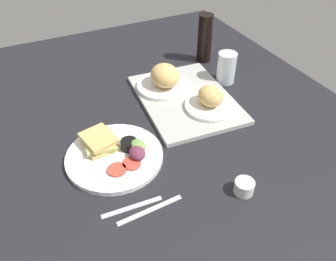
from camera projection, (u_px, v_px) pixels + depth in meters
The scene contains 10 objects.
ground_plane at pixel (157, 142), 112.23cm from camera, with size 190.00×150.00×3.00cm, color black.
serving_tray at pixel (186, 99), 127.85cm from camera, with size 45.00×33.00×1.60cm, color #B2B2AD.
bread_plate_near at pixel (164, 79), 129.71cm from camera, with size 20.47×20.47×10.05cm.
bread_plate_far at pixel (211, 101), 120.38cm from camera, with size 19.09×19.09×8.32cm.
plate_with_salad at pixel (115, 153), 103.70cm from camera, with size 30.29×30.29×5.40cm.
drinking_glass at pixel (226, 68), 135.13cm from camera, with size 7.59×7.59×12.69cm, color silver.
soda_bottle at pixel (205, 38), 146.51cm from camera, with size 6.40×6.40×21.26cm, color black.
espresso_cup at pixel (244, 187), 92.65cm from camera, with size 5.60×5.60×4.00cm, color silver.
fork at pixel (132, 207), 89.56cm from camera, with size 17.00×1.40×0.50cm, color #B7B7BC.
knife at pixel (150, 210), 88.84cm from camera, with size 19.00×1.40×0.50cm, color #B7B7BC.
Camera 1 is at (76.61, -33.44, 73.57)cm, focal length 35.59 mm.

